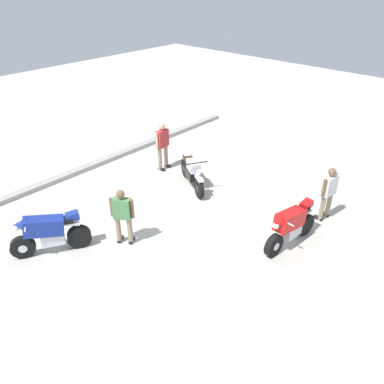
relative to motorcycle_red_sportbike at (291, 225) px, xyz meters
name	(u,v)px	position (x,y,z in m)	size (l,w,h in m)	color
ground_plane	(186,215)	(-0.81, 2.89, -0.59)	(40.00, 40.00, 0.00)	#B7B2A8
curb_edge	(93,165)	(-0.81, 7.49, -0.52)	(14.00, 0.30, 0.15)	#9C978F
motorcycle_red_sportbike	(291,225)	(0.00, 0.00, 0.00)	(1.96, 0.70, 1.14)	black
motorcycle_silver_cruiser	(192,172)	(0.57, 3.92, -0.07)	(1.15, 1.87, 1.09)	black
motorcycle_blue_sportbike	(49,232)	(-4.30, 4.25, 0.00)	(1.80, 1.12, 1.14)	black
person_in_white_shirt	(328,191)	(1.72, -0.13, 0.31)	(0.63, 0.36, 1.60)	gray
person_in_green_shirt	(123,214)	(-2.83, 3.18, 0.29)	(0.48, 0.57, 1.58)	gray
person_in_red_shirt	(162,143)	(0.84, 5.54, 0.38)	(0.66, 0.35, 1.70)	gray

